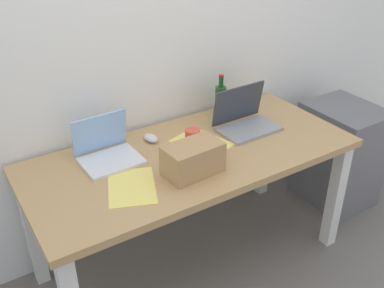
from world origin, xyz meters
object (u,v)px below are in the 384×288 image
object	(u,v)px
desk	(192,168)
filing_cabinet	(339,155)
cardboard_box	(193,159)
laptop_right	(245,120)
coffee_mug	(193,138)
laptop_left	(108,152)
beer_bottle	(220,99)
computer_mouse	(151,138)

from	to	relation	value
desk	filing_cabinet	size ratio (longest dim) A/B	2.44
desk	cardboard_box	size ratio (longest dim) A/B	6.26
laptop_right	cardboard_box	xyz separation A→B (m)	(-0.49, -0.23, 0.02)
coffee_mug	filing_cabinet	size ratio (longest dim) A/B	0.14
laptop_left	laptop_right	xyz separation A→B (m)	(0.79, -0.10, 0.01)
beer_bottle	coffee_mug	distance (m)	0.43
laptop_left	desk	bearing A→B (deg)	-23.18
beer_bottle	cardboard_box	bearing A→B (deg)	-136.70
beer_bottle	cardboard_box	world-z (taller)	beer_bottle
computer_mouse	beer_bottle	bearing A→B (deg)	3.68
laptop_right	computer_mouse	distance (m)	0.54
computer_mouse	laptop_left	bearing A→B (deg)	-173.30
desk	coffee_mug	distance (m)	0.16
filing_cabinet	coffee_mug	bearing A→B (deg)	176.76
computer_mouse	cardboard_box	bearing A→B (deg)	-91.36
laptop_left	computer_mouse	world-z (taller)	laptop_left
laptop_right	beer_bottle	xyz separation A→B (m)	(-0.01, 0.23, 0.04)
computer_mouse	coffee_mug	distance (m)	0.23
laptop_left	beer_bottle	world-z (taller)	beer_bottle
cardboard_box	beer_bottle	bearing A→B (deg)	43.30
laptop_left	filing_cabinet	xyz separation A→B (m)	(1.57, -0.17, -0.43)
desk	laptop_left	size ratio (longest dim) A/B	5.86
laptop_right	desk	bearing A→B (deg)	-170.02
laptop_right	beer_bottle	size ratio (longest dim) A/B	1.37
laptop_left	computer_mouse	xyz separation A→B (m)	(0.27, 0.06, -0.03)
beer_bottle	computer_mouse	bearing A→B (deg)	-171.44
laptop_left	beer_bottle	bearing A→B (deg)	9.61
laptop_right	cardboard_box	bearing A→B (deg)	-155.09
desk	filing_cabinet	bearing A→B (deg)	-0.33
laptop_right	filing_cabinet	bearing A→B (deg)	-5.61
coffee_mug	cardboard_box	bearing A→B (deg)	-122.13
cardboard_box	laptop_right	bearing A→B (deg)	24.91
desk	laptop_right	size ratio (longest dim) A/B	5.06
laptop_right	filing_cabinet	world-z (taller)	laptop_right
beer_bottle	computer_mouse	distance (m)	0.52
cardboard_box	filing_cabinet	bearing A→B (deg)	6.81
coffee_mug	filing_cabinet	bearing A→B (deg)	-3.24
desk	cardboard_box	xyz separation A→B (m)	(-0.10, -0.16, 0.17)
coffee_mug	filing_cabinet	xyz separation A→B (m)	(1.14, -0.06, -0.44)
laptop_right	beer_bottle	world-z (taller)	beer_bottle
laptop_left	beer_bottle	distance (m)	0.79
computer_mouse	laptop_right	bearing A→B (deg)	-21.29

